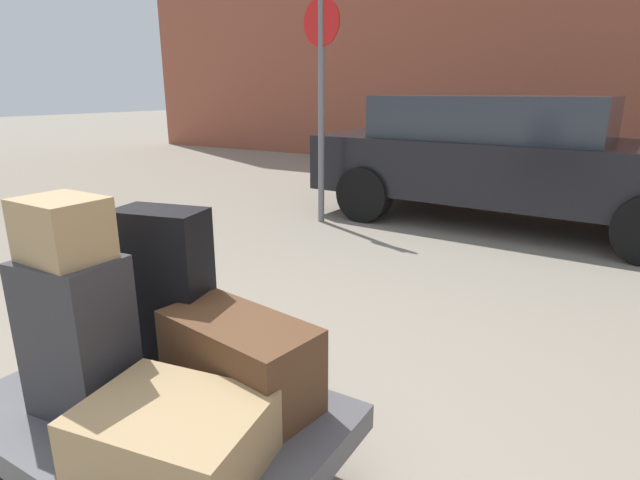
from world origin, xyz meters
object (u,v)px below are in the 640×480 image
(no_parking_sign, at_px, (321,89))
(parked_car, at_px, (507,156))
(duffel_bag_brown_rear_left, at_px, (240,360))
(suitcase_black_front_right, at_px, (165,288))
(suitcase_tan_center, at_px, (174,436))
(duffel_bag_tan_topmost_pile, at_px, (62,229))
(luggage_cart, at_px, (156,423))
(suitcase_charcoal_rear_right, at_px, (78,336))

(no_parking_sign, bearing_deg, parked_car, 30.64)
(duffel_bag_brown_rear_left, distance_m, suitcase_black_front_right, 0.49)
(suitcase_tan_center, relative_size, parked_car, 0.13)
(duffel_bag_tan_topmost_pile, relative_size, parked_car, 0.06)
(no_parking_sign, bearing_deg, luggage_cart, -67.57)
(parked_car, xyz_separation_m, no_parking_sign, (-1.81, -1.07, 0.74))
(luggage_cart, relative_size, duffel_bag_tan_topmost_pile, 4.95)
(parked_car, relative_size, no_parking_sign, 1.81)
(duffel_bag_brown_rear_left, bearing_deg, duffel_bag_tan_topmost_pile, -135.26)
(suitcase_black_front_right, bearing_deg, duffel_bag_brown_rear_left, -22.09)
(luggage_cart, height_order, suitcase_tan_center, suitcase_tan_center)
(duffel_bag_tan_topmost_pile, height_order, parked_car, parked_car)
(luggage_cart, relative_size, parked_car, 0.32)
(duffel_bag_brown_rear_left, xyz_separation_m, parked_car, (-0.04, 4.74, 0.26))
(suitcase_tan_center, relative_size, duffel_bag_tan_topmost_pile, 1.96)
(parked_car, bearing_deg, no_parking_sign, -149.36)
(duffel_bag_tan_topmost_pile, relative_size, no_parking_sign, 0.12)
(suitcase_charcoal_rear_right, distance_m, duffel_bag_brown_rear_left, 0.58)
(luggage_cart, relative_size, suitcase_tan_center, 2.53)
(suitcase_black_front_right, relative_size, duffel_bag_tan_topmost_pile, 2.41)
(duffel_bag_brown_rear_left, relative_size, suitcase_black_front_right, 0.90)
(suitcase_tan_center, distance_m, suitcase_black_front_right, 0.73)
(suitcase_charcoal_rear_right, xyz_separation_m, suitcase_tan_center, (0.52, -0.05, -0.18))
(parked_car, bearing_deg, suitcase_black_front_right, -95.10)
(suitcase_charcoal_rear_right, bearing_deg, suitcase_tan_center, -12.38)
(luggage_cart, xyz_separation_m, duffel_bag_brown_rear_left, (0.24, 0.21, 0.23))
(no_parking_sign, bearing_deg, suitcase_tan_center, -64.90)
(suitcase_black_front_right, xyz_separation_m, parked_car, (0.42, 4.67, 0.08))
(luggage_cart, height_order, suitcase_black_front_right, suitcase_black_front_right)
(luggage_cart, height_order, duffel_bag_brown_rear_left, duffel_bag_brown_rear_left)
(suitcase_charcoal_rear_right, xyz_separation_m, duffel_bag_tan_topmost_pile, (0.00, -0.00, 0.40))
(suitcase_charcoal_rear_right, bearing_deg, suitcase_black_front_right, 82.64)
(duffel_bag_brown_rear_left, xyz_separation_m, no_parking_sign, (-1.85, 3.67, 0.99))
(duffel_bag_brown_rear_left, bearing_deg, parked_car, 99.30)
(duffel_bag_brown_rear_left, bearing_deg, luggage_cart, -129.67)
(suitcase_tan_center, bearing_deg, no_parking_sign, 105.45)
(luggage_cart, relative_size, suitcase_black_front_right, 2.06)
(duffel_bag_tan_topmost_pile, bearing_deg, parked_car, 86.35)
(luggage_cart, xyz_separation_m, duffel_bag_tan_topmost_pile, (-0.22, -0.12, 0.75))
(suitcase_black_front_right, xyz_separation_m, no_parking_sign, (-1.39, 3.60, 0.82))
(suitcase_tan_center, height_order, duffel_bag_brown_rear_left, duffel_bag_brown_rear_left)
(duffel_bag_tan_topmost_pile, bearing_deg, luggage_cart, 29.76)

